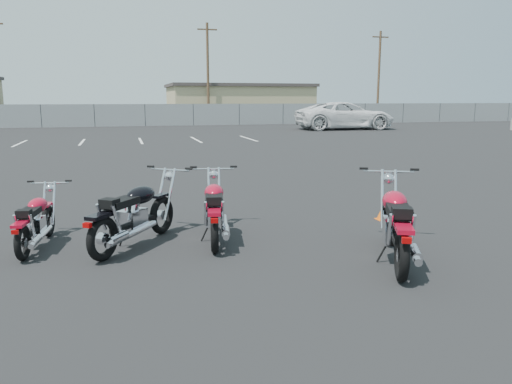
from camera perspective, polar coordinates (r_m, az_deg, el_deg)
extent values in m
plane|color=black|center=(8.19, -0.26, -5.29)|extent=(120.00, 120.00, 0.00)
torus|color=black|center=(8.92, -22.65, -3.07)|extent=(0.17, 0.53, 0.52)
cylinder|color=silver|center=(8.92, -22.65, -3.07)|extent=(0.11, 0.15, 0.14)
torus|color=black|center=(7.75, -25.13, -5.25)|extent=(0.17, 0.53, 0.52)
cylinder|color=silver|center=(7.75, -25.13, -5.25)|extent=(0.11, 0.15, 0.14)
cube|color=black|center=(8.32, -23.82, -3.85)|extent=(0.22, 0.92, 0.05)
cube|color=silver|center=(8.27, -23.93, -3.58)|extent=(0.29, 0.36, 0.26)
cylinder|color=silver|center=(8.24, -24.01, -2.52)|extent=(0.20, 0.24, 0.23)
ellipsoid|color=#A80A22|center=(8.40, -23.69, -1.40)|extent=(0.34, 0.54, 0.22)
cube|color=black|center=(8.01, -24.52, -2.14)|extent=(0.29, 0.51, 0.09)
cube|color=black|center=(7.80, -25.01, -2.24)|extent=(0.21, 0.18, 0.10)
cube|color=#A80A22|center=(7.67, -25.33, -3.31)|extent=(0.21, 0.38, 0.04)
cube|color=#A80A22|center=(8.86, -22.78, -1.35)|extent=(0.15, 0.31, 0.03)
cylinder|color=silver|center=(7.79, -24.23, -3.45)|extent=(0.07, 0.16, 0.34)
cylinder|color=silver|center=(7.85, -25.69, -3.46)|extent=(0.07, 0.16, 0.34)
cylinder|color=silver|center=(8.05, -23.37, -4.67)|extent=(0.21, 0.96, 0.11)
cylinder|color=silver|center=(7.79, -23.94, -5.08)|extent=(0.15, 0.32, 0.12)
cylinder|color=silver|center=(8.94, -22.12, -1.17)|extent=(0.09, 0.35, 0.69)
cylinder|color=silver|center=(8.98, -23.09, -1.19)|extent=(0.09, 0.35, 0.69)
sphere|color=silver|center=(9.05, -22.48, 0.40)|extent=(0.16, 0.16, 0.14)
cylinder|color=silver|center=(9.06, -22.49, 0.96)|extent=(0.61, 0.11, 0.03)
cylinder|color=black|center=(8.96, -20.65, 1.22)|extent=(0.11, 0.05, 0.03)
cylinder|color=black|center=(9.12, -24.37, 1.11)|extent=(0.11, 0.05, 0.03)
cylinder|color=black|center=(8.32, -24.71, -5.11)|extent=(0.14, 0.04, 0.26)
cube|color=#990505|center=(7.47, -25.83, -4.14)|extent=(0.09, 0.06, 0.05)
torus|color=black|center=(8.54, -10.73, -2.60)|extent=(0.47, 0.59, 0.64)
cylinder|color=silver|center=(8.54, -10.73, -2.60)|extent=(0.19, 0.20, 0.17)
torus|color=black|center=(7.32, -17.11, -5.13)|extent=(0.47, 0.59, 0.64)
cylinder|color=silver|center=(7.32, -17.11, -5.13)|extent=(0.19, 0.20, 0.17)
cube|color=black|center=(7.91, -13.68, -3.47)|extent=(0.75, 0.97, 0.06)
cube|color=silver|center=(7.85, -13.93, -3.10)|extent=(0.48, 0.50, 0.32)
cylinder|color=silver|center=(7.81, -13.99, -1.73)|extent=(0.33, 0.34, 0.28)
ellipsoid|color=black|center=(7.97, -13.03, -0.34)|extent=(0.63, 0.69, 0.27)
cube|color=black|center=(7.57, -15.18, -1.18)|extent=(0.57, 0.64, 0.11)
cube|color=black|center=(7.35, -16.42, -1.25)|extent=(0.30, 0.29, 0.13)
cube|color=black|center=(7.22, -17.36, -2.60)|extent=(0.42, 0.48, 0.05)
cube|color=black|center=(8.47, -10.81, -0.39)|extent=(0.33, 0.37, 0.04)
cylinder|color=silver|center=(7.30, -15.66, -2.93)|extent=(0.16, 0.19, 0.42)
cylinder|color=silver|center=(7.45, -17.25, -2.74)|extent=(0.16, 0.19, 0.42)
cylinder|color=silver|center=(7.57, -13.97, -4.61)|extent=(0.77, 1.01, 0.14)
cylinder|color=silver|center=(7.30, -15.51, -5.08)|extent=(0.33, 0.38, 0.14)
cylinder|color=silver|center=(8.53, -9.81, -0.24)|extent=(0.29, 0.37, 0.84)
cylinder|color=silver|center=(8.63, -10.91, -0.16)|extent=(0.29, 0.37, 0.84)
sphere|color=silver|center=(8.68, -9.84, 1.80)|extent=(0.24, 0.24, 0.17)
cylinder|color=silver|center=(8.68, -9.79, 2.52)|extent=(0.62, 0.47, 0.03)
cylinder|color=black|center=(8.47, -7.70, 2.67)|extent=(0.13, 0.11, 0.04)
cylinder|color=black|center=(8.85, -11.95, 2.87)|extent=(0.13, 0.11, 0.04)
cylinder|color=black|center=(7.96, -14.95, -4.95)|extent=(0.15, 0.12, 0.32)
cube|color=#990505|center=(7.03, -18.73, -3.62)|extent=(0.12, 0.11, 0.06)
torus|color=black|center=(8.81, -4.79, -2.13)|extent=(0.22, 0.63, 0.62)
cylinder|color=silver|center=(8.81, -4.79, -2.13)|extent=(0.13, 0.18, 0.16)
torus|color=black|center=(7.37, -4.75, -4.68)|extent=(0.22, 0.63, 0.62)
cylinder|color=silver|center=(7.37, -4.75, -4.68)|extent=(0.13, 0.18, 0.16)
cube|color=black|center=(8.08, -4.78, -3.01)|extent=(0.29, 1.08, 0.06)
cube|color=silver|center=(8.01, -4.78, -2.66)|extent=(0.35, 0.43, 0.31)
cylinder|color=silver|center=(7.97, -4.80, -1.37)|extent=(0.25, 0.29, 0.27)
ellipsoid|color=#A80A22|center=(8.17, -4.82, -0.04)|extent=(0.41, 0.64, 0.26)
cube|color=black|center=(7.69, -4.81, -0.87)|extent=(0.36, 0.60, 0.10)
cube|color=black|center=(7.44, -4.81, -0.96)|extent=(0.25, 0.22, 0.12)
cube|color=#A80A22|center=(7.27, -4.79, -2.26)|extent=(0.26, 0.46, 0.05)
cube|color=#A80A22|center=(8.74, -4.83, -0.06)|extent=(0.19, 0.37, 0.04)
cylinder|color=silver|center=(7.45, -3.84, -2.45)|extent=(0.08, 0.19, 0.40)
cylinder|color=silver|center=(7.45, -5.73, -2.48)|extent=(0.08, 0.19, 0.40)
cylinder|color=silver|center=(7.79, -3.55, -3.96)|extent=(0.29, 1.13, 0.13)
cylinder|color=silver|center=(7.47, -3.49, -4.44)|extent=(0.19, 0.38, 0.14)
cylinder|color=silver|center=(8.86, -4.23, 0.13)|extent=(0.12, 0.41, 0.81)
cylinder|color=silver|center=(8.86, -5.43, 0.11)|extent=(0.12, 0.41, 0.81)
sphere|color=silver|center=(8.98, -4.86, 1.98)|extent=(0.19, 0.19, 0.16)
cylinder|color=silver|center=(8.99, -4.87, 2.65)|extent=(0.71, 0.16, 0.03)
cylinder|color=black|center=(8.97, -2.57, 2.93)|extent=(0.13, 0.06, 0.04)
cylinder|color=black|center=(8.97, -7.17, 2.85)|extent=(0.13, 0.06, 0.04)
cylinder|color=black|center=(8.03, -5.78, -4.55)|extent=(0.16, 0.05, 0.31)
cube|color=#990505|center=(7.02, -4.77, -3.28)|extent=(0.11, 0.08, 0.06)
torus|color=black|center=(8.05, 14.91, -3.47)|extent=(0.39, 0.67, 0.68)
cylinder|color=silver|center=(8.05, 14.91, -3.47)|extent=(0.18, 0.21, 0.18)
torus|color=black|center=(6.49, 16.33, -6.94)|extent=(0.39, 0.67, 0.68)
cylinder|color=silver|center=(6.49, 16.33, -6.94)|extent=(0.18, 0.21, 0.18)
cube|color=black|center=(7.25, 15.56, -4.67)|extent=(0.59, 1.12, 0.07)
cube|color=silver|center=(7.18, 15.64, -4.27)|extent=(0.46, 0.52, 0.34)
cylinder|color=silver|center=(7.13, 15.72, -2.70)|extent=(0.32, 0.35, 0.30)
ellipsoid|color=#A80A22|center=(7.35, 15.55, -1.04)|extent=(0.58, 0.74, 0.29)
cube|color=black|center=(6.83, 16.04, -2.13)|extent=(0.52, 0.68, 0.11)
cube|color=black|center=(6.55, 16.35, -2.29)|extent=(0.31, 0.29, 0.14)
cube|color=#A80A22|center=(6.37, 16.52, -3.96)|extent=(0.38, 0.51, 0.06)
cube|color=#A80A22|center=(7.97, 15.03, -0.99)|extent=(0.29, 0.41, 0.05)
cylinder|color=silver|center=(6.59, 17.45, -4.18)|extent=(0.14, 0.21, 0.44)
cylinder|color=silver|center=(6.56, 15.11, -4.14)|extent=(0.14, 0.21, 0.44)
cylinder|color=silver|center=(6.97, 17.31, -5.96)|extent=(0.60, 1.17, 0.14)
cylinder|color=silver|center=(6.62, 17.76, -6.66)|extent=(0.29, 0.42, 0.15)
cylinder|color=silver|center=(8.11, 15.65, -0.78)|extent=(0.23, 0.43, 0.89)
cylinder|color=silver|center=(8.09, 14.23, -0.74)|extent=(0.23, 0.43, 0.89)
sphere|color=silver|center=(8.23, 14.91, 1.48)|extent=(0.24, 0.24, 0.18)
cylinder|color=silver|center=(8.23, 14.93, 2.28)|extent=(0.73, 0.35, 0.03)
cylinder|color=black|center=(8.26, 17.68, 2.47)|extent=(0.14, 0.09, 0.04)
cylinder|color=black|center=(8.17, 12.22, 2.66)|extent=(0.14, 0.09, 0.04)
cylinder|color=black|center=(7.19, 14.32, -6.53)|extent=(0.17, 0.10, 0.34)
cube|color=#990505|center=(6.11, 16.83, -5.31)|extent=(0.13, 0.11, 0.07)
cone|color=#FF630D|center=(9.69, 14.25, -2.27)|extent=(0.21, 0.21, 0.26)
cube|color=#FF630D|center=(9.72, 14.22, -3.04)|extent=(0.22, 0.22, 0.01)
cube|color=slate|center=(42.69, -12.56, 8.58)|extent=(80.00, 0.04, 1.80)
cylinder|color=black|center=(43.05, -23.35, 7.99)|extent=(0.06, 0.06, 1.80)
cylinder|color=black|center=(42.68, -17.98, 8.32)|extent=(0.06, 0.06, 1.80)
cylinder|color=black|center=(42.69, -12.56, 8.58)|extent=(0.06, 0.06, 1.80)
cylinder|color=black|center=(43.06, -7.18, 8.77)|extent=(0.06, 0.06, 1.80)
cylinder|color=black|center=(43.80, -1.93, 8.87)|extent=(0.06, 0.06, 1.80)
cylinder|color=black|center=(44.88, 3.11, 8.91)|extent=(0.06, 0.06, 1.80)
cylinder|color=black|center=(46.29, 7.87, 8.87)|extent=(0.06, 0.06, 1.80)
cylinder|color=black|center=(47.99, 12.33, 8.79)|extent=(0.06, 0.06, 1.80)
cylinder|color=black|center=(49.95, 16.46, 8.67)|extent=(0.06, 0.06, 1.80)
cylinder|color=black|center=(52.15, 20.25, 8.51)|extent=(0.06, 0.06, 1.80)
cylinder|color=black|center=(54.55, 23.72, 8.34)|extent=(0.06, 0.06, 1.80)
cylinder|color=black|center=(57.13, 26.88, 8.16)|extent=(0.06, 0.06, 1.80)
cube|color=tan|center=(53.00, -2.06, 10.04)|extent=(14.00, 9.00, 3.40)
cube|color=#433B38|center=(53.01, -2.07, 12.04)|extent=(14.40, 9.40, 0.30)
cylinder|color=#493322|center=(47.35, -5.52, 13.32)|extent=(0.24, 0.24, 9.00)
cube|color=#493322|center=(47.70, -5.61, 18.00)|extent=(1.80, 0.12, 0.12)
cylinder|color=#493322|center=(54.31, 13.85, 12.72)|extent=(0.24, 0.24, 9.00)
cube|color=#493322|center=(54.61, 14.04, 16.81)|extent=(1.80, 0.12, 0.12)
cube|color=silver|center=(28.15, -25.38, 5.05)|extent=(0.12, 4.00, 0.01)
cube|color=silver|center=(27.78, -19.26, 5.41)|extent=(0.12, 4.00, 0.01)
cube|color=silver|center=(27.73, -13.04, 5.72)|extent=(0.12, 4.00, 0.01)
cube|color=silver|center=(28.00, -6.87, 5.97)|extent=(0.12, 4.00, 0.01)
cube|color=silver|center=(28.58, -0.88, 6.13)|extent=(0.12, 4.00, 0.01)
imported|color=white|center=(37.79, 10.16, 9.47)|extent=(3.78, 8.50, 3.17)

